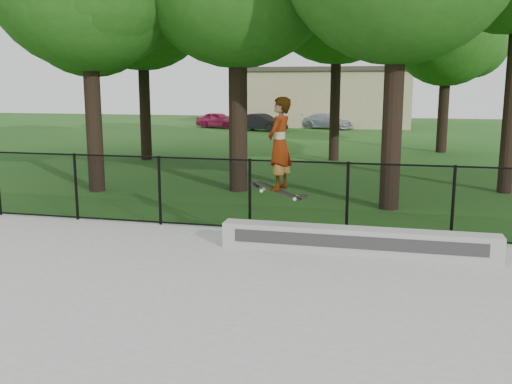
{
  "coord_description": "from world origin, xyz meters",
  "views": [
    {
      "loc": [
        2.83,
        -5.32,
        3.04
      ],
      "look_at": [
        0.54,
        4.2,
        1.2
      ],
      "focal_mm": 40.0,
      "sensor_mm": 36.0,
      "label": 1
    }
  ],
  "objects_px": {
    "grind_ledge": "(357,241)",
    "car_b": "(262,122)",
    "skater_airborne": "(279,146)",
    "car_c": "(327,121)",
    "car_a": "(219,120)"
  },
  "relations": [
    {
      "from": "car_b",
      "to": "skater_airborne",
      "type": "xyz_separation_m",
      "value": [
        6.68,
        -27.6,
        1.42
      ]
    },
    {
      "from": "grind_ledge",
      "to": "car_c",
      "type": "relative_size",
      "value": 1.45
    },
    {
      "from": "car_a",
      "to": "skater_airborne",
      "type": "xyz_separation_m",
      "value": [
        10.24,
        -29.42,
        1.43
      ]
    },
    {
      "from": "grind_ledge",
      "to": "car_a",
      "type": "height_order",
      "value": "car_a"
    },
    {
      "from": "car_b",
      "to": "car_c",
      "type": "xyz_separation_m",
      "value": [
        4.08,
        2.83,
        -0.03
      ]
    },
    {
      "from": "grind_ledge",
      "to": "car_b",
      "type": "relative_size",
      "value": 1.57
    },
    {
      "from": "car_b",
      "to": "car_c",
      "type": "relative_size",
      "value": 0.92
    },
    {
      "from": "car_b",
      "to": "car_c",
      "type": "bearing_deg",
      "value": -36.41
    },
    {
      "from": "car_b",
      "to": "car_a",
      "type": "bearing_deg",
      "value": 81.76
    },
    {
      "from": "car_a",
      "to": "car_c",
      "type": "height_order",
      "value": "car_a"
    },
    {
      "from": "car_a",
      "to": "car_b",
      "type": "bearing_deg",
      "value": -101.78
    },
    {
      "from": "car_a",
      "to": "skater_airborne",
      "type": "height_order",
      "value": "skater_airborne"
    },
    {
      "from": "car_b",
      "to": "car_c",
      "type": "distance_m",
      "value": 4.97
    },
    {
      "from": "car_a",
      "to": "car_c",
      "type": "bearing_deg",
      "value": -67.2
    },
    {
      "from": "car_a",
      "to": "car_b",
      "type": "xyz_separation_m",
      "value": [
        3.57,
        -1.83,
        0.01
      ]
    }
  ]
}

